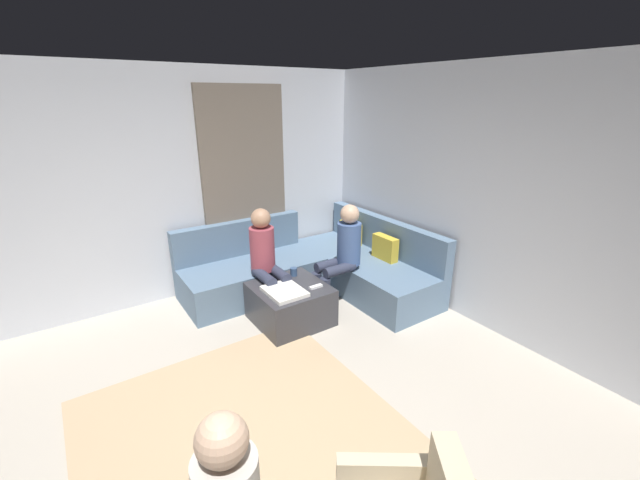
% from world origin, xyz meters
% --- Properties ---
extents(wall_back, '(6.00, 0.12, 2.70)m').
position_xyz_m(wall_back, '(0.00, 2.94, 1.35)').
color(wall_back, silver).
rests_on(wall_back, ground_plane).
extents(wall_left, '(0.12, 6.00, 2.70)m').
position_xyz_m(wall_left, '(-2.94, 0.00, 1.35)').
color(wall_left, silver).
rests_on(wall_left, ground_plane).
extents(curtain_panel, '(0.06, 1.10, 2.50)m').
position_xyz_m(curtain_panel, '(-2.84, 1.30, 1.25)').
color(curtain_panel, '#726659').
rests_on(curtain_panel, ground_plane).
extents(area_rug, '(2.60, 2.20, 0.01)m').
position_xyz_m(area_rug, '(-0.20, 0.10, 0.01)').
color(area_rug, tan).
rests_on(area_rug, ground_plane).
extents(sectional_couch, '(2.10, 2.55, 0.87)m').
position_xyz_m(sectional_couch, '(-2.08, 1.88, 0.28)').
color(sectional_couch, slate).
rests_on(sectional_couch, ground_plane).
extents(ottoman, '(0.76, 0.76, 0.42)m').
position_xyz_m(ottoman, '(-1.57, 1.19, 0.21)').
color(ottoman, '#333338').
rests_on(ottoman, ground_plane).
extents(folded_blanket, '(0.44, 0.36, 0.04)m').
position_xyz_m(folded_blanket, '(-1.47, 1.07, 0.44)').
color(folded_blanket, white).
rests_on(folded_blanket, ottoman).
extents(coffee_mug, '(0.08, 0.08, 0.10)m').
position_xyz_m(coffee_mug, '(-1.79, 1.37, 0.47)').
color(coffee_mug, '#334C72').
rests_on(coffee_mug, ottoman).
extents(game_remote, '(0.05, 0.15, 0.02)m').
position_xyz_m(game_remote, '(-1.39, 1.41, 0.43)').
color(game_remote, white).
rests_on(game_remote, ottoman).
extents(person_on_couch_back, '(0.30, 0.60, 1.20)m').
position_xyz_m(person_on_couch_back, '(-1.61, 1.93, 0.66)').
color(person_on_couch_back, '#2D3347').
rests_on(person_on_couch_back, ground_plane).
extents(person_on_couch_side, '(0.60, 0.30, 1.20)m').
position_xyz_m(person_on_couch_side, '(-1.93, 1.11, 0.66)').
color(person_on_couch_side, '#2D3347').
rests_on(person_on_couch_side, ground_plane).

